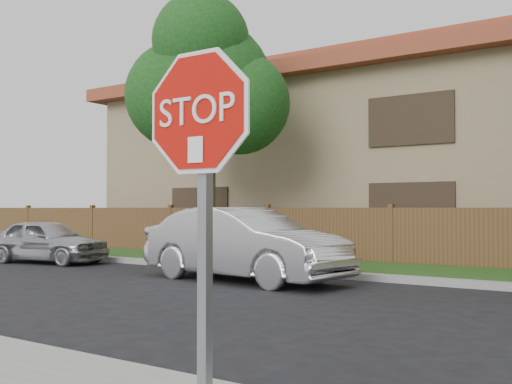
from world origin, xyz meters
The scene contains 4 objects.
tree_left centered at (-8.98, 9.57, 5.22)m, with size 4.80×3.90×7.78m.
stop_sign centered at (-0.18, -1.48, 1.83)m, with size 1.01×0.13×2.55m.
sedan_far_left centered at (-12.69, 6.86, 0.64)m, with size 1.50×3.74×1.27m, color #B3B4B8.
sedan_left centered at (-5.46, 6.51, 0.80)m, with size 1.70×4.87×1.61m, color silver.
Camera 1 is at (2.02, -4.18, 1.60)m, focal length 42.00 mm.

